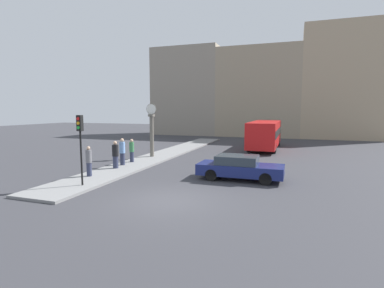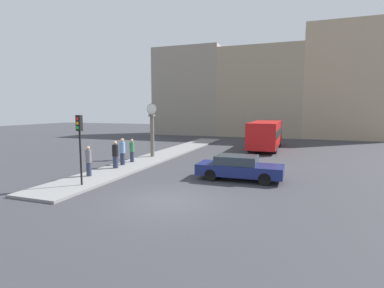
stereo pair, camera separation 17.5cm
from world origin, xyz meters
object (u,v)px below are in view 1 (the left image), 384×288
at_px(sedan_car, 240,167).
at_px(pedestrian_blue_stripe, 122,152).
at_px(bus_distant, 265,133).
at_px(traffic_light_near, 80,135).
at_px(street_clock, 152,131).
at_px(pedestrian_green_hoodie, 132,150).
at_px(pedestrian_grey_jacket, 89,161).
at_px(pedestrian_black_jacket, 115,155).

xyz_separation_m(sedan_car, pedestrian_blue_stripe, (-8.00, 1.13, 0.34)).
relative_size(bus_distant, traffic_light_near, 2.67).
distance_m(street_clock, pedestrian_green_hoodie, 2.96).
height_order(sedan_car, pedestrian_green_hoodie, pedestrian_green_hoodie).
bearing_deg(pedestrian_grey_jacket, pedestrian_green_hoodie, 91.48).
bearing_deg(sedan_car, bus_distant, 90.00).
bearing_deg(pedestrian_blue_stripe, pedestrian_black_jacket, -79.91).
bearing_deg(pedestrian_black_jacket, street_clock, 89.83).
height_order(bus_distant, street_clock, street_clock).
xyz_separation_m(pedestrian_black_jacket, pedestrian_green_hoodie, (-0.20, 2.31, -0.03)).
xyz_separation_m(sedan_car, pedestrian_green_hoodie, (-8.00, 2.33, 0.26)).
bearing_deg(bus_distant, sedan_car, -90.00).
xyz_separation_m(pedestrian_blue_stripe, pedestrian_green_hoodie, (-0.00, 1.20, -0.07)).
relative_size(bus_distant, street_clock, 2.21).
relative_size(pedestrian_blue_stripe, pedestrian_green_hoodie, 1.10).
distance_m(bus_distant, pedestrian_blue_stripe, 14.81).
distance_m(pedestrian_black_jacket, pedestrian_green_hoodie, 2.32).
xyz_separation_m(sedan_car, street_clock, (-7.79, 5.02, 1.48)).
bearing_deg(traffic_light_near, pedestrian_green_hoodie, 99.45).
height_order(bus_distant, pedestrian_grey_jacket, bus_distant).
height_order(traffic_light_near, pedestrian_black_jacket, traffic_light_near).
bearing_deg(street_clock, pedestrian_grey_jacket, -90.70).
height_order(bus_distant, pedestrian_black_jacket, bus_distant).
distance_m(street_clock, pedestrian_blue_stripe, 4.06).
bearing_deg(bus_distant, pedestrian_green_hoodie, -125.42).
height_order(sedan_car, pedestrian_grey_jacket, pedestrian_grey_jacket).
distance_m(sedan_car, pedestrian_black_jacket, 7.81).
bearing_deg(pedestrian_black_jacket, traffic_light_near, -78.12).
distance_m(bus_distant, pedestrian_grey_jacket, 17.85).
bearing_deg(pedestrian_grey_jacket, pedestrian_blue_stripe, 91.95).
bearing_deg(pedestrian_blue_stripe, bus_distant, 57.28).
relative_size(street_clock, pedestrian_blue_stripe, 2.32).
xyz_separation_m(traffic_light_near, street_clock, (-0.87, 9.20, -0.42)).
bearing_deg(pedestrian_green_hoodie, pedestrian_blue_stripe, -89.88).
distance_m(sedan_car, pedestrian_blue_stripe, 8.09).
height_order(street_clock, pedestrian_grey_jacket, street_clock).
relative_size(pedestrian_black_jacket, pedestrian_blue_stripe, 0.97).
bearing_deg(sedan_car, street_clock, 147.20).
xyz_separation_m(traffic_light_near, pedestrian_black_jacket, (-0.88, 4.20, -1.60)).
relative_size(bus_distant, pedestrian_blue_stripe, 5.13).
distance_m(sedan_car, pedestrian_grey_jacket, 8.25).
relative_size(pedestrian_blue_stripe, pedestrian_grey_jacket, 1.07).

